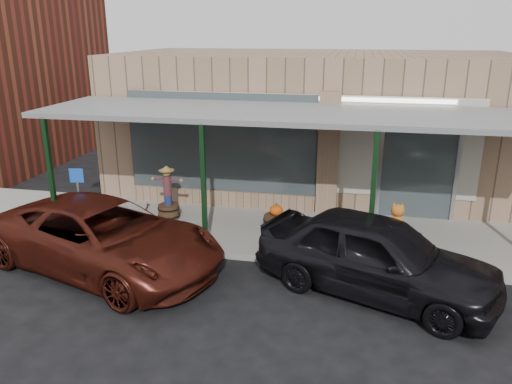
% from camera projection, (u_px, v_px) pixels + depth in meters
% --- Properties ---
extents(ground, '(120.00, 120.00, 0.00)m').
position_uv_depth(ground, '(266.00, 313.00, 9.03)').
color(ground, black).
rests_on(ground, ground).
extents(sidewalk, '(40.00, 3.20, 0.15)m').
position_uv_depth(sidewalk, '(293.00, 233.00, 12.36)').
color(sidewalk, gray).
rests_on(sidewalk, ground).
extents(storefront, '(12.00, 6.25, 4.20)m').
position_uv_depth(storefront, '(313.00, 121.00, 15.98)').
color(storefront, '#96745C').
rests_on(storefront, ground).
extents(awning, '(12.00, 3.00, 3.04)m').
position_uv_depth(awning, '(295.00, 115.00, 11.41)').
color(awning, slate).
rests_on(awning, ground).
extents(block_buildings_near, '(61.00, 8.00, 8.00)m').
position_uv_depth(block_buildings_near, '(380.00, 66.00, 16.05)').
color(block_buildings_near, brown).
rests_on(block_buildings_near, ground).
extents(barrel_scarecrow, '(0.84, 0.70, 1.42)m').
position_uv_depth(barrel_scarecrow, '(168.00, 201.00, 13.01)').
color(barrel_scarecrow, '#462E1C').
rests_on(barrel_scarecrow, sidewalk).
extents(barrel_pumpkin, '(0.69, 0.69, 0.72)m').
position_uv_depth(barrel_pumpkin, '(276.00, 221.00, 12.23)').
color(barrel_pumpkin, '#462E1C').
rests_on(barrel_pumpkin, sidewalk).
extents(handicap_sign, '(0.34, 0.07, 1.64)m').
position_uv_depth(handicap_sign, '(78.00, 192.00, 11.85)').
color(handicap_sign, gray).
rests_on(handicap_sign, sidewalk).
extents(parked_sedan, '(4.96, 3.42, 1.58)m').
position_uv_depth(parked_sedan, '(376.00, 255.00, 9.51)').
color(parked_sedan, black).
rests_on(parked_sedan, ground).
extents(car_maroon, '(5.80, 4.00, 1.47)m').
position_uv_depth(car_maroon, '(104.00, 237.00, 10.47)').
color(car_maroon, '#43150D').
rests_on(car_maroon, ground).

